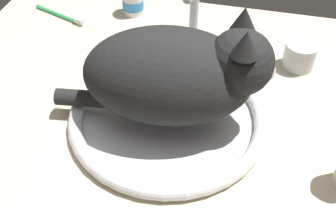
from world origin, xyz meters
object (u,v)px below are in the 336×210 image
at_px(pill_bottle, 133,0).
at_px(metal_jar, 299,55).
at_px(cat, 181,74).
at_px(sink_basin, 168,116).
at_px(faucet, 193,25).
at_px(toothbrush, 61,15).

bearing_deg(pill_bottle, metal_jar, -17.40).
bearing_deg(pill_bottle, cat, -60.32).
distance_m(sink_basin, cat, 0.11).
bearing_deg(faucet, cat, -84.32).
distance_m(cat, pill_bottle, 0.42).
height_order(faucet, metal_jar, faucet).
bearing_deg(pill_bottle, toothbrush, -159.51).
height_order(sink_basin, cat, cat).
relative_size(sink_basin, toothbrush, 2.40).
bearing_deg(faucet, metal_jar, -0.11).
height_order(faucet, cat, cat).
bearing_deg(sink_basin, faucet, 90.00).
bearing_deg(cat, sink_basin, -171.90).
distance_m(faucet, pill_bottle, 0.23).
relative_size(metal_jar, toothbrush, 0.44).
relative_size(cat, toothbrush, 2.50).
height_order(cat, toothbrush, cat).
xyz_separation_m(faucet, toothbrush, (-0.36, 0.07, -0.07)).
height_order(sink_basin, faucet, faucet).
xyz_separation_m(sink_basin, faucet, (-0.00, 0.23, 0.06)).
distance_m(sink_basin, pill_bottle, 0.40).
xyz_separation_m(faucet, pill_bottle, (-0.18, 0.13, -0.03)).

